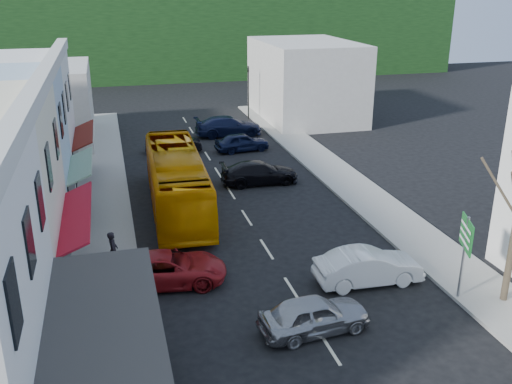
# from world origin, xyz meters

# --- Properties ---
(ground) EXTENTS (120.00, 120.00, 0.00)m
(ground) POSITION_xyz_m (0.00, 0.00, 0.00)
(ground) COLOR black
(ground) RESTS_ON ground
(sidewalk_left) EXTENTS (3.00, 52.00, 0.15)m
(sidewalk_left) POSITION_xyz_m (-7.50, 10.00, 0.07)
(sidewalk_left) COLOR gray
(sidewalk_left) RESTS_ON ground
(sidewalk_right) EXTENTS (3.00, 52.00, 0.15)m
(sidewalk_right) POSITION_xyz_m (7.50, 10.00, 0.07)
(sidewalk_right) COLOR gray
(sidewalk_right) RESTS_ON ground
(distant_block_left) EXTENTS (8.00, 10.00, 6.00)m
(distant_block_left) POSITION_xyz_m (-12.00, 27.00, 3.00)
(distant_block_left) COLOR #B7B2A8
(distant_block_left) RESTS_ON ground
(distant_block_right) EXTENTS (8.00, 12.00, 7.00)m
(distant_block_right) POSITION_xyz_m (11.00, 30.00, 3.50)
(distant_block_right) COLOR #B7B2A8
(distant_block_right) RESTS_ON ground
(hillside) EXTENTS (80.00, 26.00, 14.00)m
(hillside) POSITION_xyz_m (-1.45, 65.09, 6.73)
(hillside) COLOR black
(hillside) RESTS_ON ground
(bus) EXTENTS (2.92, 11.68, 3.10)m
(bus) POSITION_xyz_m (-3.43, 10.32, 1.55)
(bus) COLOR orange
(bus) RESTS_ON ground
(car_silver) EXTENTS (4.56, 2.24, 1.40)m
(car_silver) POSITION_xyz_m (-0.18, -3.00, 0.70)
(car_silver) COLOR #9FA0A4
(car_silver) RESTS_ON ground
(car_white) EXTENTS (4.45, 1.92, 1.40)m
(car_white) POSITION_xyz_m (3.26, -0.18, 0.70)
(car_white) COLOR silver
(car_white) RESTS_ON ground
(car_red) EXTENTS (4.79, 2.43, 1.40)m
(car_red) POSITION_xyz_m (-4.93, 1.92, 0.70)
(car_red) COLOR maroon
(car_red) RESTS_ON ground
(car_black_near) EXTENTS (4.55, 1.95, 1.40)m
(car_black_near) POSITION_xyz_m (2.13, 13.25, 0.70)
(car_black_near) COLOR black
(car_black_near) RESTS_ON ground
(car_navy_mid) EXTENTS (4.58, 2.29, 1.40)m
(car_navy_mid) POSITION_xyz_m (2.75, 20.68, 0.70)
(car_navy_mid) COLOR black
(car_navy_mid) RESTS_ON ground
(car_black_far) EXTENTS (4.48, 2.01, 1.40)m
(car_black_far) POSITION_xyz_m (-2.27, 21.68, 0.70)
(car_black_far) COLOR black
(car_black_far) RESTS_ON ground
(car_navy_far) EXTENTS (4.51, 1.88, 1.40)m
(car_navy_far) POSITION_xyz_m (2.74, 25.43, 0.70)
(car_navy_far) COLOR black
(car_navy_far) RESTS_ON ground
(pedestrian_left) EXTENTS (0.41, 0.61, 1.70)m
(pedestrian_left) POSITION_xyz_m (-7.07, 3.57, 1.00)
(pedestrian_left) COLOR black
(pedestrian_left) RESTS_ON sidewalk_left
(direction_sign) EXTENTS (1.22, 1.73, 3.60)m
(direction_sign) POSITION_xyz_m (6.19, -2.37, 1.80)
(direction_sign) COLOR #146122
(direction_sign) RESTS_ON ground
(traffic_signal) EXTENTS (0.99, 1.23, 4.87)m
(traffic_signal) POSITION_xyz_m (5.80, 30.86, 2.43)
(traffic_signal) COLOR black
(traffic_signal) RESTS_ON ground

